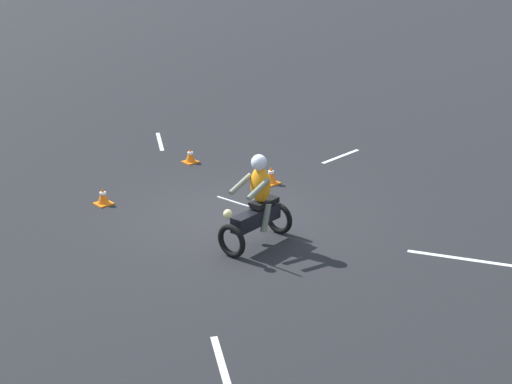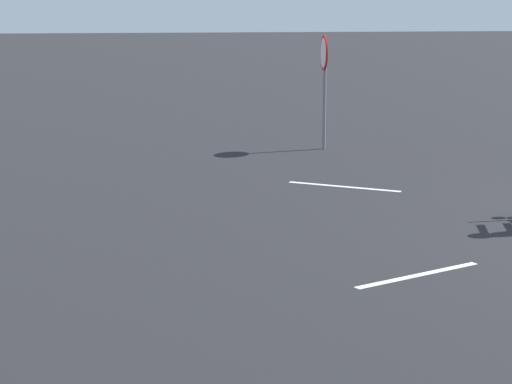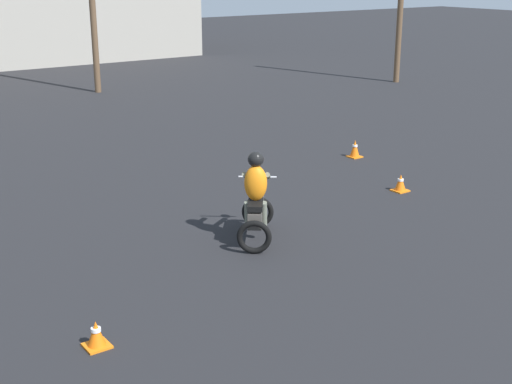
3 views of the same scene
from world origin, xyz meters
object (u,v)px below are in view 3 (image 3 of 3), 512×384
(traffic_cone_near_left, at_px, (355,149))
(traffic_cone_mid_left, at_px, (400,183))
(motorcycle_rider_background, at_px, (256,202))
(traffic_cone_mid_center, at_px, (96,335))

(traffic_cone_near_left, height_order, traffic_cone_mid_left, traffic_cone_near_left)
(motorcycle_rider_background, xyz_separation_m, traffic_cone_mid_left, (4.26, 0.55, -0.54))
(motorcycle_rider_background, distance_m, traffic_cone_mid_center, 4.31)
(motorcycle_rider_background, height_order, traffic_cone_mid_left, motorcycle_rider_background)
(motorcycle_rider_background, distance_m, traffic_cone_near_left, 6.36)
(motorcycle_rider_background, bearing_deg, traffic_cone_mid_center, -116.01)
(traffic_cone_mid_center, distance_m, traffic_cone_mid_left, 8.46)
(traffic_cone_mid_center, bearing_deg, motorcycle_rider_background, 25.78)
(motorcycle_rider_background, xyz_separation_m, traffic_cone_near_left, (5.44, 3.26, -0.51))
(motorcycle_rider_background, relative_size, traffic_cone_mid_left, 4.37)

